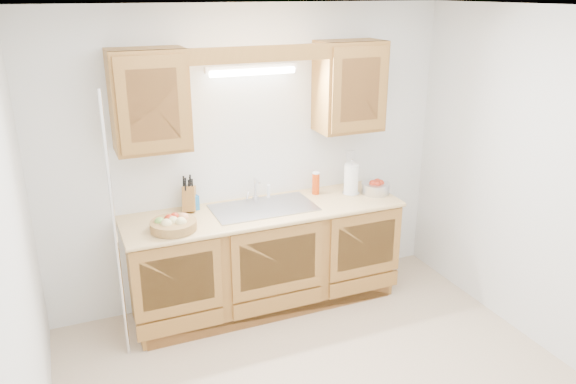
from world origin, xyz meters
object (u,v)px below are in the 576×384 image
fruit_basket (173,224)px  apple_bowl (376,187)px  knife_block (189,198)px  paper_towel (351,180)px

fruit_basket → apple_bowl: 1.81m
knife_block → paper_towel: size_ratio=0.94×
paper_towel → knife_block: bearing=173.3°
fruit_basket → knife_block: (0.20, 0.34, 0.06)m
knife_block → paper_towel: paper_towel is taller
knife_block → apple_bowl: 1.62m
knife_block → apple_bowl: (1.60, -0.24, -0.05)m
paper_towel → apple_bowl: paper_towel is taller
knife_block → paper_towel: 1.40m
fruit_basket → paper_towel: bearing=6.4°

